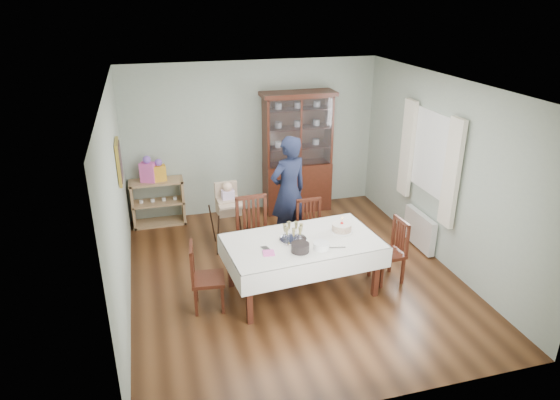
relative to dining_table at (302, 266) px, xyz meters
name	(u,v)px	position (x,y,z in m)	size (l,w,h in m)	color
floor	(293,275)	(0.01, 0.41, -0.38)	(5.00, 5.00, 0.00)	#593319
room_shell	(284,151)	(0.01, 0.94, 1.32)	(5.00, 5.00, 5.00)	#9EAA99
dining_table	(302,266)	(0.00, 0.00, 0.00)	(2.09, 1.31, 0.76)	#461A11
china_cabinet	(297,151)	(0.76, 2.66, 0.74)	(1.30, 0.48, 2.18)	#461A11
sideboard	(158,202)	(-1.74, 2.69, 0.02)	(0.90, 0.38, 0.80)	tan
picture_frame	(119,162)	(-2.21, 1.21, 1.27)	(0.04, 0.48, 0.58)	gold
window	(432,153)	(2.23, 0.71, 1.17)	(0.04, 1.02, 1.22)	white
curtain_left	(452,174)	(2.17, 0.09, 1.07)	(0.07, 0.30, 1.55)	silver
curtain_right	(407,148)	(2.17, 1.33, 1.07)	(0.07, 0.30, 1.55)	silver
radiator	(419,230)	(2.17, 0.71, -0.08)	(0.10, 0.80, 0.55)	white
chair_far_left	(256,249)	(-0.47, 0.74, -0.06)	(0.51, 0.51, 1.08)	#461A11
chair_far_right	(312,242)	(0.42, 0.83, -0.12)	(0.41, 0.41, 0.90)	#461A11
chair_end_left	(207,289)	(-1.27, -0.05, -0.12)	(0.45, 0.45, 0.90)	#461A11
chair_end_right	(388,262)	(1.24, -0.04, -0.12)	(0.43, 0.43, 0.90)	#461A11
woman	(289,192)	(0.21, 1.38, 0.51)	(0.65, 0.43, 1.79)	black
high_chair	(229,221)	(-0.70, 1.57, 0.03)	(0.50, 0.50, 1.07)	black
champagne_tray	(293,236)	(-0.11, 0.05, 0.44)	(0.36, 0.36, 0.22)	silver
birthday_cake	(342,228)	(0.59, 0.12, 0.43)	(0.31, 0.31, 0.21)	white
plate_stack_dark	(300,247)	(-0.12, -0.27, 0.43)	(0.23, 0.23, 0.11)	black
plate_stack_white	(321,246)	(0.16, -0.28, 0.42)	(0.20, 0.20, 0.09)	white
napkin_stack	(269,253)	(-0.51, -0.22, 0.39)	(0.14, 0.14, 0.02)	#E956AE
cutlery	(263,249)	(-0.55, -0.09, 0.38)	(0.10, 0.15, 0.01)	silver
cake_knife	(335,248)	(0.34, -0.30, 0.38)	(0.27, 0.02, 0.01)	silver
gift_bag_pink	(148,170)	(-1.85, 2.67, 0.62)	(0.28, 0.24, 0.45)	#E956AE
gift_bag_orange	(159,171)	(-1.67, 2.67, 0.59)	(0.23, 0.17, 0.38)	gold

